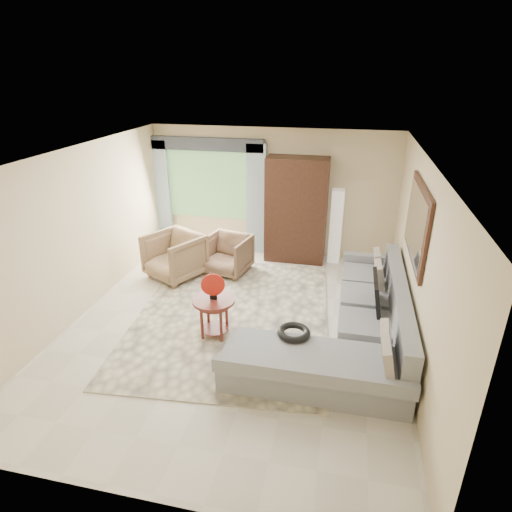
% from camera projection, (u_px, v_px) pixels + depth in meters
% --- Properties ---
extents(ground, '(6.00, 6.00, 0.00)m').
position_uv_depth(ground, '(235.00, 325.00, 6.61)').
color(ground, silver).
rests_on(ground, ground).
extents(area_rug, '(3.32, 4.24, 0.02)m').
position_uv_depth(area_rug, '(233.00, 315.00, 6.88)').
color(area_rug, '#F1E6BE').
rests_on(area_rug, ground).
extents(sectional_sofa, '(2.30, 3.46, 0.90)m').
position_uv_depth(sectional_sofa, '(355.00, 330.00, 5.99)').
color(sectional_sofa, gray).
rests_on(sectional_sofa, ground).
extents(tv_screen, '(0.14, 0.74, 0.48)m').
position_uv_depth(tv_screen, '(377.00, 293.00, 6.08)').
color(tv_screen, black).
rests_on(tv_screen, sectional_sofa).
extents(garden_hose, '(0.43, 0.43, 0.09)m').
position_uv_depth(garden_hose, '(294.00, 332.00, 5.48)').
color(garden_hose, black).
rests_on(garden_hose, sectional_sofa).
extents(coffee_table, '(0.62, 0.62, 0.62)m').
position_uv_depth(coffee_table, '(214.00, 317.00, 6.24)').
color(coffee_table, '#511C15').
rests_on(coffee_table, ground).
extents(red_disc, '(0.33, 0.12, 0.34)m').
position_uv_depth(red_disc, '(213.00, 285.00, 6.03)').
color(red_disc, red).
rests_on(red_disc, coffee_table).
extents(armchair_left, '(1.25, 1.26, 0.85)m').
position_uv_depth(armchair_left, '(175.00, 256.00, 7.99)').
color(armchair_left, '#9D8455').
rests_on(armchair_left, ground).
extents(armchair_right, '(0.95, 0.96, 0.74)m').
position_uv_depth(armchair_right, '(227.00, 254.00, 8.19)').
color(armchair_right, brown).
rests_on(armchair_right, ground).
extents(potted_plant, '(0.52, 0.46, 0.54)m').
position_uv_depth(potted_plant, '(168.00, 237.00, 9.30)').
color(potted_plant, '#999999').
rests_on(potted_plant, ground).
extents(armoire, '(1.20, 0.55, 2.10)m').
position_uv_depth(armoire, '(296.00, 210.00, 8.51)').
color(armoire, black).
rests_on(armoire, ground).
extents(floor_lamp, '(0.24, 0.24, 1.50)m').
position_uv_depth(floor_lamp, '(336.00, 226.00, 8.53)').
color(floor_lamp, silver).
rests_on(floor_lamp, ground).
extents(window, '(1.80, 0.04, 1.40)m').
position_uv_depth(window, '(208.00, 185.00, 8.96)').
color(window, '#669E59').
rests_on(window, wall_back).
extents(curtain_left, '(0.40, 0.08, 2.30)m').
position_uv_depth(curtain_left, '(161.00, 195.00, 9.19)').
color(curtain_left, '#9EB7CC').
rests_on(curtain_left, ground).
extents(curtain_right, '(0.40, 0.08, 2.30)m').
position_uv_depth(curtain_right, '(256.00, 201.00, 8.78)').
color(curtain_right, '#9EB7CC').
rests_on(curtain_right, ground).
extents(valance, '(2.40, 0.12, 0.26)m').
position_uv_depth(valance, '(205.00, 144.00, 8.56)').
color(valance, '#1E232D').
rests_on(valance, wall_back).
extents(wall_mirror, '(0.05, 1.70, 1.05)m').
position_uv_depth(wall_mirror, '(417.00, 223.00, 5.73)').
color(wall_mirror, black).
rests_on(wall_mirror, wall_right).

